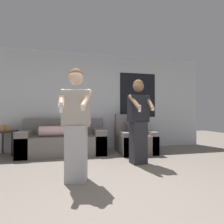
# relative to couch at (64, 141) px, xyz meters

# --- Properties ---
(ground_plane) EXTENTS (14.00, 14.00, 0.00)m
(ground_plane) POSITION_rel_couch_xyz_m (0.87, -2.54, -0.32)
(ground_plane) COLOR slate
(wall_back) EXTENTS (6.49, 0.07, 2.70)m
(wall_back) POSITION_rel_couch_xyz_m (0.89, 0.47, 1.03)
(wall_back) COLOR silver
(wall_back) RESTS_ON ground_plane
(couch) EXTENTS (2.01, 0.86, 0.87)m
(couch) POSITION_rel_couch_xyz_m (0.00, 0.00, 0.00)
(couch) COLOR slate
(couch) RESTS_ON ground_plane
(armchair) EXTENTS (0.88, 0.89, 0.98)m
(armchair) POSITION_rel_couch_xyz_m (1.78, -0.19, 0.00)
(armchair) COLOR slate
(armchair) RESTS_ON ground_plane
(side_table) EXTENTS (0.40, 0.44, 0.73)m
(side_table) POSITION_rel_couch_xyz_m (-1.34, 0.19, 0.16)
(side_table) COLOR #332319
(side_table) RESTS_ON ground_plane
(person_left) EXTENTS (0.47, 0.55, 1.65)m
(person_left) POSITION_rel_couch_xyz_m (0.26, -1.87, 0.52)
(person_left) COLOR #B2B2B7
(person_left) RESTS_ON ground_plane
(person_right) EXTENTS (0.46, 0.50, 1.68)m
(person_right) POSITION_rel_couch_xyz_m (1.50, -1.19, 0.54)
(person_right) COLOR #28282D
(person_right) RESTS_ON ground_plane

